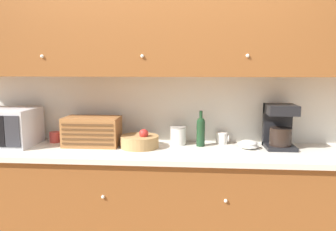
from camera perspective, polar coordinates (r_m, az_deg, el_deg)
wall_back at (r=2.92m, az=0.39°, el=2.87°), size 5.97×0.06×2.60m
counter_unit at (r=2.80m, az=-0.16°, el=-15.12°), size 3.59×0.65×0.93m
backsplash_panel at (r=2.89m, az=0.34°, el=1.17°), size 3.57×0.01×0.58m
upper_cabinets at (r=2.71m, az=3.78°, el=16.03°), size 3.57×0.39×0.87m
microwave at (r=3.10m, az=-26.83°, el=-1.78°), size 0.54×0.40×0.31m
mug at (r=3.06m, az=-19.02°, el=-3.57°), size 0.11×0.09×0.09m
bread_box at (r=2.82m, az=-13.07°, el=-2.71°), size 0.46×0.26×0.24m
fruit_basket at (r=2.71m, az=-4.94°, el=-4.49°), size 0.31×0.31×0.16m
storage_canister at (r=2.80m, az=1.77°, el=-3.50°), size 0.14×0.14×0.15m
wine_bottle at (r=2.74m, az=5.72°, el=-2.58°), size 0.07×0.07×0.30m
mug_blue_second at (r=2.87m, az=9.41°, el=-3.90°), size 0.11×0.10×0.10m
bowl_stack_on_counter at (r=2.74m, az=13.86°, el=-4.92°), size 0.15×0.15×0.07m
coffee_maker at (r=2.82m, az=18.85°, el=-1.74°), size 0.23×0.25×0.36m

